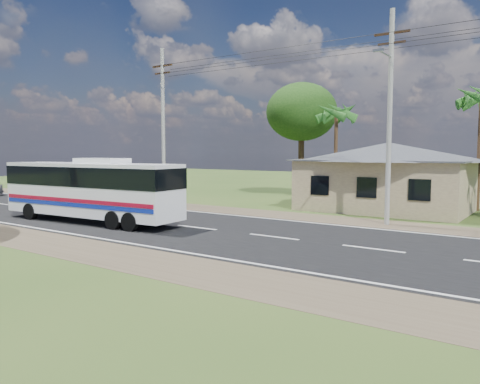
# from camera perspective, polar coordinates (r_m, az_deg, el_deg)

# --- Properties ---
(ground) EXTENTS (120.00, 120.00, 0.00)m
(ground) POSITION_cam_1_polar(r_m,az_deg,el_deg) (21.03, 4.16, -5.52)
(ground) COLOR #2A4518
(ground) RESTS_ON ground
(road) EXTENTS (120.00, 16.00, 0.03)m
(road) POSITION_cam_1_polar(r_m,az_deg,el_deg) (21.02, 4.16, -5.50)
(road) COLOR black
(road) RESTS_ON ground
(house) EXTENTS (12.40, 10.00, 5.00)m
(house) POSITION_cam_1_polar(r_m,az_deg,el_deg) (32.25, 17.63, 2.65)
(house) COLOR tan
(house) RESTS_ON ground
(utility_poles) EXTENTS (32.80, 2.22, 11.00)m
(utility_poles) POSITION_cam_1_polar(r_m,az_deg,el_deg) (25.59, 17.06, 9.11)
(utility_poles) COLOR #9E9E99
(utility_poles) RESTS_ON ground
(palm_far) EXTENTS (2.80, 2.80, 7.70)m
(palm_far) POSITION_cam_1_polar(r_m,az_deg,el_deg) (36.89, 11.67, 9.31)
(palm_far) COLOR #47301E
(palm_far) RESTS_ON ground
(tree_behind_house) EXTENTS (6.00, 6.00, 9.61)m
(tree_behind_house) POSITION_cam_1_polar(r_m,az_deg,el_deg) (40.44, 7.52, 9.61)
(tree_behind_house) COLOR #47301E
(tree_behind_house) RESTS_ON ground
(coach_bus) EXTENTS (11.31, 3.11, 3.47)m
(coach_bus) POSITION_cam_1_polar(r_m,az_deg,el_deg) (26.32, -17.77, 0.73)
(coach_bus) COLOR white
(coach_bus) RESTS_ON ground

